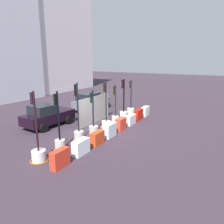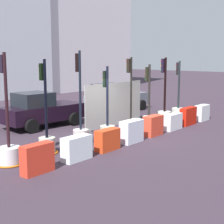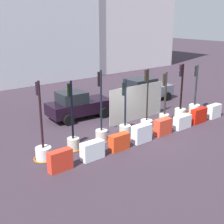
{
  "view_description": "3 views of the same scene",
  "coord_description": "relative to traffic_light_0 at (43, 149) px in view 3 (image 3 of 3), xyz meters",
  "views": [
    {
      "loc": [
        -12.38,
        -7.99,
        5.05
      ],
      "look_at": [
        1.25,
        -0.11,
        1.12
      ],
      "focal_mm": 34.57,
      "sensor_mm": 36.0,
      "label": 1
    },
    {
      "loc": [
        -11.52,
        -9.16,
        3.46
      ],
      "look_at": [
        -0.82,
        -0.1,
        1.14
      ],
      "focal_mm": 54.77,
      "sensor_mm": 36.0,
      "label": 2
    },
    {
      "loc": [
        -11.05,
        -11.41,
        6.13
      ],
      "look_at": [
        -1.71,
        0.14,
        1.47
      ],
      "focal_mm": 49.34,
      "sensor_mm": 36.0,
      "label": 3
    }
  ],
  "objects": [
    {
      "name": "traffic_light_2",
      "position": [
        3.26,
        0.04,
        0.1
      ],
      "size": [
        0.76,
        0.76,
        3.66
      ],
      "color": "#BBB1AE",
      "rests_on": "ground_plane"
    },
    {
      "name": "traffic_light_1",
      "position": [
        1.59,
        0.06,
        0.08
      ],
      "size": [
        0.76,
        0.76,
        3.35
      ],
      "color": "#B4AFA0",
      "rests_on": "ground_plane"
    },
    {
      "name": "construction_barrier_3",
      "position": [
        4.78,
        -1.32,
        -0.06
      ],
      "size": [
        1.07,
        0.48,
        0.9
      ],
      "color": "silver",
      "rests_on": "ground_plane"
    },
    {
      "name": "car_black_sedan",
      "position": [
        4.39,
        3.95,
        0.32
      ],
      "size": [
        4.11,
        2.36,
        1.72
      ],
      "color": "black",
      "rests_on": "ground_plane"
    },
    {
      "name": "construction_barrier_1",
      "position": [
        1.7,
        -1.35,
        -0.1
      ],
      "size": [
        1.08,
        0.46,
        0.82
      ],
      "color": "white",
      "rests_on": "ground_plane"
    },
    {
      "name": "traffic_light_3",
      "position": [
        4.82,
        0.01,
        0.08
      ],
      "size": [
        0.63,
        0.63,
        3.03
      ],
      "color": "#ABB3A0",
      "rests_on": "ground_plane"
    },
    {
      "name": "construction_barrier_0",
      "position": [
        0.05,
        -1.39,
        -0.06
      ],
      "size": [
        1.03,
        0.39,
        0.89
      ],
      "color": "red",
      "rests_on": "ground_plane"
    },
    {
      "name": "construction_barrier_2",
      "position": [
        3.27,
        -1.35,
        -0.11
      ],
      "size": [
        1.03,
        0.42,
        0.79
      ],
      "color": "red",
      "rests_on": "ground_plane"
    },
    {
      "name": "traffic_light_4",
      "position": [
        6.39,
        -0.06,
        -0.01
      ],
      "size": [
        0.88,
        0.88,
        3.4
      ],
      "color": "beige",
      "rests_on": "ground_plane"
    },
    {
      "name": "traffic_light_6",
      "position": [
        9.47,
        0.04,
        0.14
      ],
      "size": [
        0.69,
        0.69,
        3.37
      ],
      "color": "silver",
      "rests_on": "ground_plane"
    },
    {
      "name": "site_fence_panel",
      "position": [
        7.02,
        1.41,
        0.52
      ],
      "size": [
        4.25,
        0.5,
        2.14
      ],
      "color": "#9F9E9A",
      "rests_on": "ground_plane"
    },
    {
      "name": "ground_plane",
      "position": [
        5.57,
        -0.22,
        -0.51
      ],
      "size": [
        120.0,
        120.0,
        0.0
      ],
      "primitive_type": "plane",
      "color": "#352834"
    },
    {
      "name": "traffic_light_0",
      "position": [
        0.0,
        0.0,
        0.0
      ],
      "size": [
        0.92,
        0.92,
        3.57
      ],
      "color": "silver",
      "rests_on": "ground_plane"
    },
    {
      "name": "traffic_light_5",
      "position": [
        7.98,
        0.03,
        0.02
      ],
      "size": [
        0.88,
        0.88,
        3.04
      ],
      "color": "beige",
      "rests_on": "ground_plane"
    },
    {
      "name": "construction_barrier_7",
      "position": [
        11.03,
        -1.37,
        -0.09
      ],
      "size": [
        1.01,
        0.44,
        0.84
      ],
      "color": "silver",
      "rests_on": "ground_plane"
    },
    {
      "name": "construction_barrier_6",
      "position": [
        9.45,
        -1.37,
        -0.07
      ],
      "size": [
        1.16,
        0.38,
        0.89
      ],
      "color": "red",
      "rests_on": "ground_plane"
    },
    {
      "name": "construction_barrier_4",
      "position": [
        6.36,
        -1.31,
        -0.07
      ],
      "size": [
        1.0,
        0.46,
        0.88
      ],
      "color": "red",
      "rests_on": "ground_plane"
    },
    {
      "name": "car_grey_saloon",
      "position": [
        10.4,
        4.16,
        0.36
      ],
      "size": [
        4.27,
        2.19,
        1.77
      ],
      "color": "slate",
      "rests_on": "ground_plane"
    },
    {
      "name": "construction_barrier_5",
      "position": [
        7.96,
        -1.35,
        -0.13
      ],
      "size": [
        1.14,
        0.44,
        0.76
      ],
      "color": "silver",
      "rests_on": "ground_plane"
    },
    {
      "name": "traffic_light_7",
      "position": [
        10.93,
        0.04,
        -0.02
      ],
      "size": [
        0.95,
        0.95,
        3.17
      ],
      "color": "beige",
      "rests_on": "ground_plane"
    }
  ]
}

